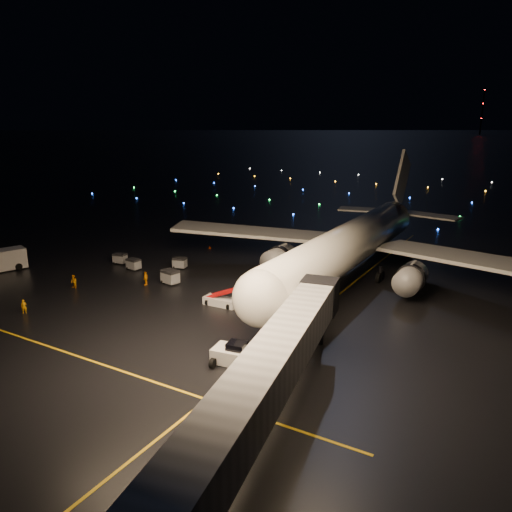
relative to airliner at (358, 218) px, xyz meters
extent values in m
plane|color=black|center=(-10.80, 273.34, -7.88)|extent=(2000.00, 2000.00, 0.00)
cube|color=gold|center=(1.20, -11.66, -7.87)|extent=(0.25, 80.00, 0.02)
cube|color=gold|center=(-15.80, -36.66, -7.87)|extent=(60.00, 0.25, 0.02)
cube|color=silver|center=(0.06, -30.58, -6.87)|extent=(4.50, 2.80, 2.01)
cube|color=silver|center=(-43.67, -23.83, -6.38)|extent=(5.14, 8.56, 3.01)
imported|color=#FF9E09|center=(-26.53, -32.46, -7.09)|extent=(0.64, 0.69, 1.58)
imported|color=#FF9E09|center=(-28.65, -23.87, -7.02)|extent=(0.89, 0.72, 1.72)
imported|color=#FF9E09|center=(-21.68, -18.31, -6.98)|extent=(0.70, 1.13, 1.79)
cone|color=#E73A00|center=(-6.19, -9.37, -7.65)|extent=(0.47, 0.47, 0.45)
cone|color=#E73A00|center=(-5.75, -6.59, -7.61)|extent=(0.55, 0.55, 0.54)
cone|color=#E73A00|center=(-9.31, -3.37, -7.63)|extent=(0.58, 0.58, 0.50)
cone|color=#E73A00|center=(-25.50, 1.21, -7.61)|extent=(0.53, 0.53, 0.54)
cylinder|color=black|center=(-70.80, 713.34, 24.12)|extent=(1.80, 1.80, 64.00)
cube|color=gray|center=(-19.25, -16.37, -6.96)|extent=(2.42, 1.90, 1.85)
cube|color=gray|center=(-22.66, -10.17, -7.10)|extent=(2.11, 1.72, 1.56)
cube|color=gray|center=(-31.80, -12.77, -7.11)|extent=(2.02, 1.57, 1.55)
cube|color=gray|center=(-27.92, -14.00, -7.09)|extent=(1.97, 1.47, 1.58)
camera|label=1|loc=(21.50, -63.90, 12.77)|focal=35.00mm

